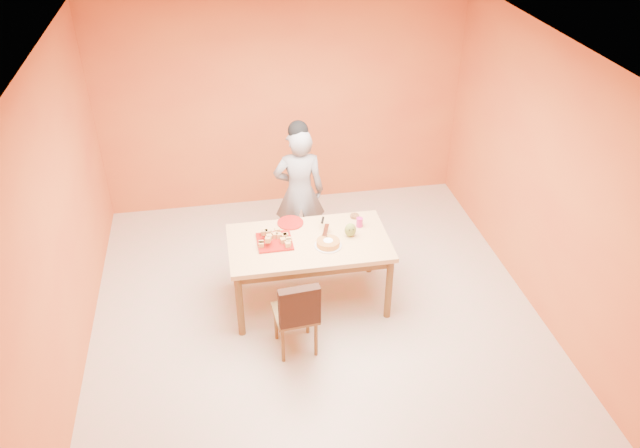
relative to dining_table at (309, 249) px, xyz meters
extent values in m
plane|color=beige|center=(0.03, -0.35, -0.67)|extent=(5.00, 5.00, 0.00)
plane|color=white|center=(0.03, -0.35, 2.03)|extent=(5.00, 5.00, 0.00)
plane|color=orange|center=(0.03, 2.15, 0.68)|extent=(4.50, 0.00, 4.50)
plane|color=orange|center=(-2.22, -0.35, 0.68)|extent=(0.00, 5.00, 5.00)
plane|color=orange|center=(2.28, -0.35, 0.68)|extent=(0.00, 5.00, 5.00)
cube|color=tan|center=(0.00, 0.00, 0.07)|extent=(1.60, 0.90, 0.05)
cube|color=brown|center=(0.00, 0.00, -0.01)|extent=(1.48, 0.78, 0.10)
cylinder|color=brown|center=(-0.74, -0.39, -0.31)|extent=(0.07, 0.07, 0.71)
cylinder|color=brown|center=(-0.74, 0.39, -0.31)|extent=(0.07, 0.07, 0.71)
cylinder|color=brown|center=(0.74, -0.39, -0.31)|extent=(0.07, 0.07, 0.71)
cylinder|color=brown|center=(0.74, 0.39, -0.31)|extent=(0.07, 0.07, 0.71)
imported|color=gray|center=(0.05, 0.94, 0.11)|extent=(0.59, 0.41, 1.56)
cube|color=#9A110E|center=(-0.34, 0.03, 0.10)|extent=(0.35, 0.35, 0.02)
cylinder|color=#9A110E|center=(-0.14, 0.35, 0.10)|extent=(0.32, 0.32, 0.02)
cylinder|color=white|center=(0.17, -0.12, 0.10)|extent=(0.29, 0.29, 0.01)
cylinder|color=#C88133|center=(0.17, -0.12, 0.13)|extent=(0.23, 0.23, 0.05)
cube|color=silver|center=(0.18, 0.06, 0.17)|extent=(0.11, 0.23, 0.01)
ellipsoid|color=olive|center=(0.42, 0.01, 0.17)|extent=(0.15, 0.13, 0.15)
cylinder|color=#B81B6C|center=(0.56, 0.17, 0.14)|extent=(0.08, 0.08, 0.10)
cylinder|color=#38220F|center=(0.55, 0.35, 0.11)|extent=(0.12, 0.12, 0.03)
camera|label=1|loc=(-0.79, -5.05, 3.61)|focal=35.00mm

